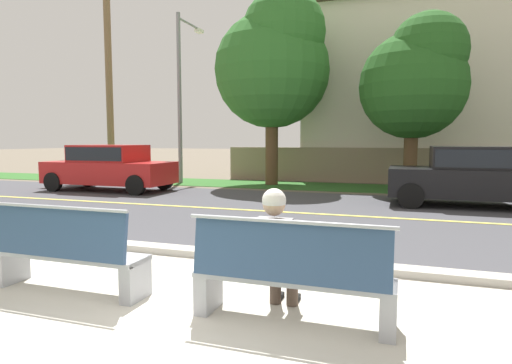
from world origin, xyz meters
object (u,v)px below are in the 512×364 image
object	(u,v)px
bench_left	(65,253)
shade_tree_left	(417,78)
seated_person_grey	(277,247)
palm_tree_tall	(107,4)
car_red_near	(109,165)
car_black_far	(478,174)
streetlamp	(182,87)
shade_tree_far_left	(275,61)
bench_right	(291,277)

from	to	relation	value
bench_left	shade_tree_left	bearing A→B (deg)	71.53
seated_person_grey	palm_tree_tall	bearing A→B (deg)	132.03
car_red_near	palm_tree_tall	xyz separation A→B (m)	(-3.84, 5.17, 7.13)
car_red_near	car_black_far	distance (m)	11.18
streetlamp	car_red_near	bearing A→B (deg)	-106.60
streetlamp	shade_tree_far_left	distance (m)	3.86
shade_tree_left	bench_right	bearing A→B (deg)	-96.36
car_red_near	car_black_far	bearing A→B (deg)	0.00
palm_tree_tall	shade_tree_far_left	bearing A→B (deg)	-10.74
shade_tree_far_left	shade_tree_left	distance (m)	5.04
car_red_near	streetlamp	bearing A→B (deg)	73.40
car_black_far	shade_tree_far_left	world-z (taller)	shade_tree_far_left
bench_left	seated_person_grey	distance (m)	2.39
seated_person_grey	car_red_near	distance (m)	11.66
bench_right	shade_tree_left	size ratio (longest dim) A/B	0.32
seated_person_grey	streetlamp	world-z (taller)	streetlamp
bench_right	car_black_far	distance (m)	8.86
shade_tree_far_left	shade_tree_left	size ratio (longest dim) A/B	1.24
car_black_far	shade_tree_left	bearing A→B (deg)	115.37
bench_right	shade_tree_far_left	bearing A→B (deg)	107.05
bench_left	car_black_far	xyz separation A→B (m)	(5.31, 8.41, 0.40)
shade_tree_far_left	car_black_far	bearing A→B (deg)	-28.87
seated_person_grey	car_red_near	xyz separation A→B (m)	(-8.24, 8.24, 0.18)
bench_left	shade_tree_far_left	size ratio (longest dim) A/B	0.26
car_red_near	seated_person_grey	bearing A→B (deg)	-44.98
bench_left	shade_tree_left	distance (m)	12.56
car_black_far	bench_left	bearing A→B (deg)	-122.27
bench_right	seated_person_grey	bearing A→B (deg)	137.29
shade_tree_far_left	shade_tree_left	world-z (taller)	shade_tree_far_left
shade_tree_far_left	shade_tree_left	xyz separation A→B (m)	(4.95, -0.44, -0.88)
car_black_far	streetlamp	world-z (taller)	streetlamp
shade_tree_far_left	bench_right	bearing A→B (deg)	-72.95
shade_tree_left	palm_tree_tall	xyz separation A→B (m)	(-13.55, 2.07, 4.25)
bench_right	car_black_far	world-z (taller)	car_black_far
bench_left	seated_person_grey	bearing A→B (deg)	4.12
seated_person_grey	palm_tree_tall	distance (m)	19.47
bench_left	bench_right	xyz separation A→B (m)	(2.56, 0.00, 0.00)
car_red_near	shade_tree_far_left	size ratio (longest dim) A/B	0.61
seated_person_grey	streetlamp	bearing A→B (deg)	122.07
car_red_near	streetlamp	xyz separation A→B (m)	(0.99, 3.33, 2.95)
shade_tree_left	palm_tree_tall	distance (m)	14.35
seated_person_grey	car_red_near	size ratio (longest dim) A/B	0.29
palm_tree_tall	bench_left	bearing A→B (deg)	-54.43
bench_right	palm_tree_tall	size ratio (longest dim) A/B	0.18
bench_left	car_red_near	bearing A→B (deg)	124.91
shade_tree_far_left	seated_person_grey	bearing A→B (deg)	-73.54
bench_right	shade_tree_far_left	xyz separation A→B (m)	(-3.66, 11.95, 4.16)
seated_person_grey	car_red_near	bearing A→B (deg)	135.02
shade_tree_left	seated_person_grey	bearing A→B (deg)	-97.38
shade_tree_far_left	palm_tree_tall	distance (m)	9.39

